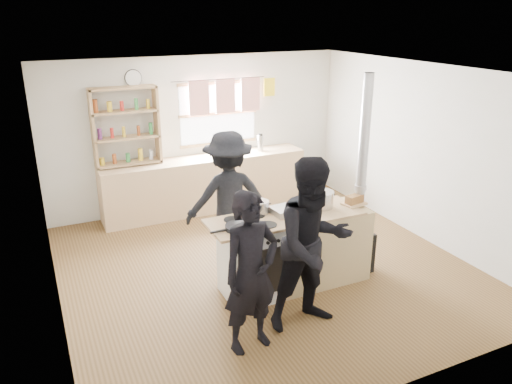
# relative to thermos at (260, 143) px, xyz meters

# --- Properties ---
(ground) EXTENTS (5.00, 5.00, 0.01)m
(ground) POSITION_rel_thermos_xyz_m (-1.00, -2.22, -1.04)
(ground) COLOR brown
(ground) RESTS_ON ground
(back_counter) EXTENTS (3.40, 0.55, 0.90)m
(back_counter) POSITION_rel_thermos_xyz_m (-1.00, 0.00, -0.59)
(back_counter) COLOR tan
(back_counter) RESTS_ON ground
(shelving_unit) EXTENTS (1.00, 0.28, 1.20)m
(shelving_unit) POSITION_rel_thermos_xyz_m (-2.20, 0.12, 0.47)
(shelving_unit) COLOR tan
(shelving_unit) RESTS_ON back_counter
(thermos) EXTENTS (0.10, 0.10, 0.28)m
(thermos) POSITION_rel_thermos_xyz_m (0.00, 0.00, 0.00)
(thermos) COLOR silver
(thermos) RESTS_ON back_counter
(cooking_island) EXTENTS (1.97, 0.64, 0.93)m
(cooking_island) POSITION_rel_thermos_xyz_m (-0.86, -2.77, -0.57)
(cooking_island) COLOR white
(cooking_island) RESTS_ON ground
(skillet_greens) EXTENTS (0.32, 0.32, 0.05)m
(skillet_greens) POSITION_rel_thermos_xyz_m (-1.63, -2.89, -0.08)
(skillet_greens) COLOR black
(skillet_greens) RESTS_ON cooking_island
(roast_tray) EXTENTS (0.35, 0.30, 0.07)m
(roast_tray) POSITION_rel_thermos_xyz_m (-0.96, -2.70, -0.07)
(roast_tray) COLOR silver
(roast_tray) RESTS_ON cooking_island
(stockpot_stove) EXTENTS (0.21, 0.21, 0.17)m
(stockpot_stove) POSITION_rel_thermos_xyz_m (-1.23, -2.57, -0.03)
(stockpot_stove) COLOR #BCBCBF
(stockpot_stove) RESTS_ON cooking_island
(stockpot_counter) EXTENTS (0.30, 0.30, 0.22)m
(stockpot_counter) POSITION_rel_thermos_xyz_m (-0.49, -2.71, -0.01)
(stockpot_counter) COLOR silver
(stockpot_counter) RESTS_ON cooking_island
(bread_board) EXTENTS (0.31, 0.25, 0.12)m
(bread_board) POSITION_rel_thermos_xyz_m (-0.07, -2.80, -0.06)
(bread_board) COLOR tan
(bread_board) RESTS_ON cooking_island
(flue_heater) EXTENTS (0.35, 0.35, 2.50)m
(flue_heater) POSITION_rel_thermos_xyz_m (0.04, -2.77, -0.39)
(flue_heater) COLOR black
(flue_heater) RESTS_ON ground
(person_near_left) EXTENTS (0.65, 0.48, 1.63)m
(person_near_left) POSITION_rel_thermos_xyz_m (-1.83, -3.63, -0.22)
(person_near_left) COLOR black
(person_near_left) RESTS_ON ground
(person_near_right) EXTENTS (0.89, 0.70, 1.84)m
(person_near_right) POSITION_rel_thermos_xyz_m (-1.10, -3.54, -0.12)
(person_near_right) COLOR black
(person_near_right) RESTS_ON ground
(person_far) EXTENTS (1.19, 0.76, 1.74)m
(person_far) POSITION_rel_thermos_xyz_m (-1.31, -1.78, -0.17)
(person_far) COLOR black
(person_far) RESTS_ON ground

